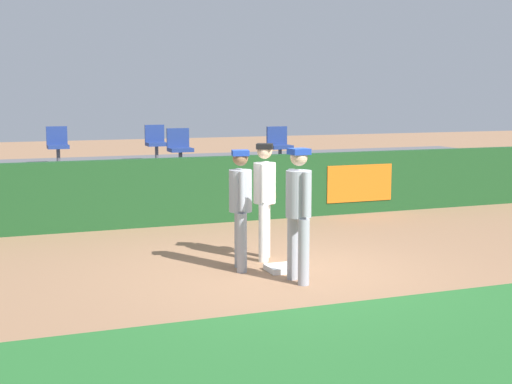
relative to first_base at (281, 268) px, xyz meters
name	(u,v)px	position (x,y,z in m)	size (l,w,h in m)	color
ground_plane	(280,272)	(-0.05, -0.06, -0.04)	(60.00, 60.00, 0.00)	#936B4C
grass_foreground_strip	(396,342)	(-0.05, -3.11, -0.04)	(18.00, 2.80, 0.01)	#26662B
first_base	(281,268)	(0.00, 0.00, 0.00)	(0.40, 0.40, 0.08)	white
player_fielder_home	(265,193)	(0.06, 0.77, 0.97)	(0.50, 0.48, 1.75)	white
player_runner_visitor	(299,205)	(-0.02, -0.62, 0.99)	(0.36, 0.50, 1.78)	#9EA3AD
player_coach_visitor	(240,201)	(-0.51, 0.28, 0.95)	(0.39, 0.47, 1.71)	#9EA3AD
field_wall	(198,190)	(-0.03, 4.06, 0.60)	(18.00, 0.26, 1.28)	#19471E
bleacher_platform	(165,184)	(-0.05, 6.63, 0.42)	(18.00, 4.80, 0.92)	#59595E
seat_front_right	(279,143)	(2.26, 5.50, 1.35)	(0.47, 0.44, 0.84)	#4C4C51
seat_back_left	(58,143)	(-2.30, 7.30, 1.35)	(0.45, 0.44, 0.84)	#4C4C51
seat_back_center	(156,141)	(-0.09, 7.30, 1.35)	(0.45, 0.44, 0.84)	#4C4C51
seat_front_center	(179,146)	(0.00, 5.50, 1.35)	(0.48, 0.44, 0.84)	#4C4C51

